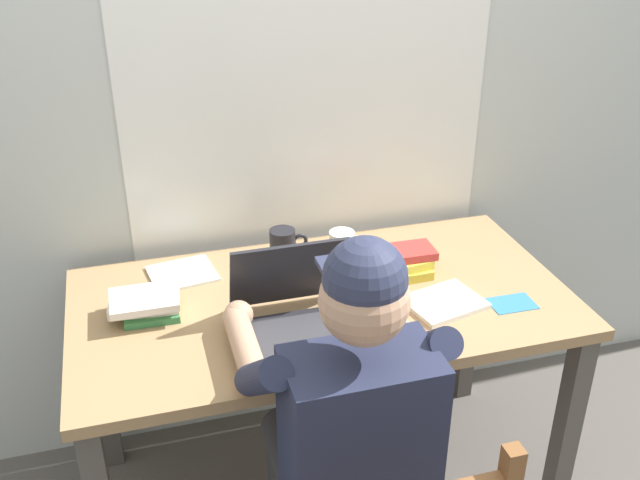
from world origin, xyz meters
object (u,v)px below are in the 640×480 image
Objects in this scene: seated_person at (345,424)px; landscape_photo_print at (512,303)px; desk at (322,326)px; laptop at (297,311)px; book_stack_main at (146,304)px; computer_mouse at (387,326)px; book_stack_side at (403,261)px; coffee_mug_white at (342,246)px; coffee_mug_dark at (283,245)px.

landscape_photo_print is (0.59, 0.27, 0.07)m from seated_person.
desk is 4.38× the size of laptop.
landscape_photo_print is at bearing -12.59° from book_stack_main.
computer_mouse is 0.53× the size of book_stack_side.
laptop reaches higher than book_stack_main.
landscape_photo_print is (0.39, -0.38, -0.05)m from coffee_mug_white.
computer_mouse is 0.40m from landscape_photo_print.
coffee_mug_dark reaches higher than coffee_mug_white.
book_stack_side is at bearing -29.11° from coffee_mug_dark.
book_stack_main reaches higher than computer_mouse.
book_stack_side is 1.44× the size of landscape_photo_print.
desk is at bearing 120.11° from computer_mouse.
computer_mouse is 0.33m from book_stack_side.
coffee_mug_dark reaches higher than computer_mouse.
book_stack_side is 0.35m from landscape_photo_print.
seated_person reaches higher than coffee_mug_dark.
seated_person is 0.32m from computer_mouse.
landscape_photo_print is (0.62, -0.06, -0.05)m from laptop.
laptop reaches higher than coffee_mug_dark.
seated_person is at bearing -84.07° from laptop.
computer_mouse is at bearing -119.00° from book_stack_side.
coffee_mug_white reaches higher than book_stack_main.
book_stack_side is at bearing 14.95° from desk.
seated_person is 0.66m from book_stack_main.
desk is at bearing 80.82° from seated_person.
laptop is 0.39m from coffee_mug_dark.
coffee_mug_dark reaches higher than book_stack_side.
coffee_mug_dark is (0.05, 0.38, -0.00)m from laptop.
coffee_mug_white is at bearing -18.58° from coffee_mug_dark.
seated_person is at bearing -49.47° from book_stack_main.
coffee_mug_dark is at bearing 101.84° from desk.
seated_person is 6.62× the size of book_stack_side.
laptop is at bearing -131.03° from desk.
laptop is (-0.11, -0.12, 0.15)m from desk.
book_stack_main is (-0.43, 0.50, 0.11)m from seated_person.
coffee_mug_white is at bearing 58.30° from desk.
coffee_mug_white is at bearing 13.83° from book_stack_main.
desk is 0.27m from computer_mouse.
coffee_mug_dark is at bearing 143.33° from landscape_photo_print.
coffee_mug_dark is (-0.18, 0.06, 0.00)m from coffee_mug_white.
computer_mouse is (0.19, 0.24, 0.09)m from seated_person.
landscape_photo_print is (0.52, -0.18, 0.10)m from desk.
book_stack_main is 0.78m from book_stack_side.
desk is at bearing -121.70° from coffee_mug_white.
coffee_mug_white is at bearing 89.69° from computer_mouse.
laptop is 0.43m from book_stack_side.
coffee_mug_white is (0.00, 0.41, 0.03)m from computer_mouse.
desk is 7.09× the size of book_stack_main.
coffee_mug_dark reaches higher than desk.
seated_person is at bearing -99.18° from desk.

